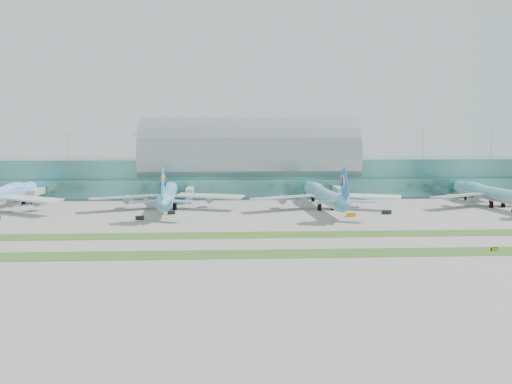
{
  "coord_description": "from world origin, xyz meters",
  "views": [
    {
      "loc": [
        -13.39,
        -191.07,
        36.57
      ],
      "look_at": [
        0.0,
        55.0,
        9.0
      ],
      "focal_mm": 40.0,
      "sensor_mm": 36.0,
      "label": 1
    }
  ],
  "objects": [
    {
      "name": "airliner_d",
      "position": [
        112.22,
        68.68,
        6.45
      ],
      "size": [
        66.62,
        76.01,
        20.91
      ],
      "rotation": [
        0.0,
        0.0,
        0.1
      ],
      "color": "#59B5C5",
      "rests_on": "ground"
    },
    {
      "name": "airliner_c",
      "position": [
        31.64,
        64.34,
        6.66
      ],
      "size": [
        69.08,
        78.51,
        21.6
      ],
      "rotation": [
        0.0,
        0.0,
        0.05
      ],
      "color": "#5DB0CD",
      "rests_on": "ground"
    },
    {
      "name": "taxiline_b",
      "position": [
        0.0,
        -14.0,
        0.01
      ],
      "size": [
        420.0,
        0.35,
        0.01
      ],
      "primitive_type": "cube",
      "color": "yellow",
      "rests_on": "ground"
    },
    {
      "name": "gse_d",
      "position": [
        -36.48,
        51.8,
        0.73
      ],
      "size": [
        3.4,
        2.21,
        1.46
      ],
      "primitive_type": "cube",
      "rotation": [
        0.0,
        0.0,
        0.15
      ],
      "color": "black",
      "rests_on": "ground"
    },
    {
      "name": "grass_strip_near",
      "position": [
        0.0,
        -28.0,
        0.04
      ],
      "size": [
        420.0,
        12.0,
        0.08
      ],
      "primitive_type": "cube",
      "color": "#2D591E",
      "rests_on": "ground"
    },
    {
      "name": "gse_e",
      "position": [
        38.98,
        41.24,
        0.82
      ],
      "size": [
        3.98,
        2.03,
        1.64
      ],
      "primitive_type": "cube",
      "rotation": [
        0.0,
        0.0,
        -0.11
      ],
      "color": "orange",
      "rests_on": "ground"
    },
    {
      "name": "ground",
      "position": [
        0.0,
        0.0,
        0.0
      ],
      "size": [
        700.0,
        700.0,
        0.0
      ],
      "primitive_type": "plane",
      "color": "gray",
      "rests_on": "ground"
    },
    {
      "name": "taxiline_a",
      "position": [
        0.0,
        -48.0,
        0.01
      ],
      "size": [
        420.0,
        0.35,
        0.01
      ],
      "primitive_type": "cube",
      "color": "yellow",
      "rests_on": "ground"
    },
    {
      "name": "taxiline_d",
      "position": [
        0.0,
        40.0,
        0.01
      ],
      "size": [
        420.0,
        0.35,
        0.01
      ],
      "primitive_type": "cube",
      "color": "yellow",
      "rests_on": "ground"
    },
    {
      "name": "grass_strip_far",
      "position": [
        0.0,
        2.0,
        0.04
      ],
      "size": [
        420.0,
        12.0,
        0.08
      ],
      "primitive_type": "cube",
      "color": "#2D591E",
      "rests_on": "ground"
    },
    {
      "name": "airliner_b",
      "position": [
        -39.45,
        68.55,
        6.72
      ],
      "size": [
        69.66,
        79.11,
        21.77
      ],
      "rotation": [
        0.0,
        0.0,
        0.04
      ],
      "color": "#5FB3D1",
      "rests_on": "ground"
    },
    {
      "name": "gse_c",
      "position": [
        -47.85,
        37.55,
        0.8
      ],
      "size": [
        3.36,
        1.72,
        1.6
      ],
      "primitive_type": "cube",
      "rotation": [
        0.0,
        0.0,
        0.05
      ],
      "color": "black",
      "rests_on": "ground"
    },
    {
      "name": "terminal",
      "position": [
        0.01,
        128.79,
        14.23
      ],
      "size": [
        340.0,
        69.1,
        36.0
      ],
      "color": "#3D7A75",
      "rests_on": "ground"
    },
    {
      "name": "gse_f",
      "position": [
        55.67,
        47.23,
        0.84
      ],
      "size": [
        3.99,
        2.24,
        1.69
      ],
      "primitive_type": "cube",
      "rotation": [
        0.0,
        0.0,
        0.08
      ],
      "color": "black",
      "rests_on": "ground"
    },
    {
      "name": "taxiway_sign_east",
      "position": [
        67.04,
        -27.62,
        0.55
      ],
      "size": [
        2.59,
        1.05,
        1.12
      ],
      "rotation": [
        0.0,
        0.0,
        0.31
      ],
      "color": "black",
      "rests_on": "ground"
    },
    {
      "name": "taxiline_c",
      "position": [
        0.0,
        18.0,
        0.01
      ],
      "size": [
        420.0,
        0.35,
        0.01
      ],
      "primitive_type": "cube",
      "color": "yellow",
      "rests_on": "ground"
    }
  ]
}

